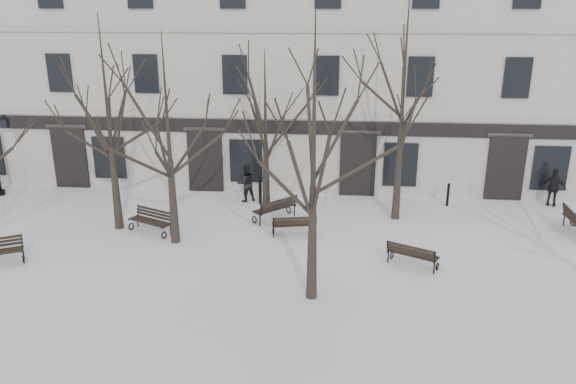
# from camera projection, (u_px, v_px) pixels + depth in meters

# --- Properties ---
(ground) EXTENTS (100.00, 100.00, 0.00)m
(ground) POSITION_uv_depth(u_px,v_px,m) (256.00, 269.00, 18.59)
(ground) COLOR white
(ground) RESTS_ON ground
(building) EXTENTS (40.40, 10.20, 11.40)m
(building) POSITION_uv_depth(u_px,v_px,m) (290.00, 61.00, 29.07)
(building) COLOR #B6B2A8
(building) RESTS_ON ground
(tree_1) EXTENTS (5.26, 5.26, 7.51)m
(tree_1) POSITION_uv_depth(u_px,v_px,m) (167.00, 116.00, 19.22)
(tree_1) COLOR black
(tree_1) RESTS_ON ground
(tree_2) EXTENTS (5.78, 5.78, 8.25)m
(tree_2) POSITION_uv_depth(u_px,v_px,m) (314.00, 128.00, 15.18)
(tree_2) COLOR black
(tree_2) RESTS_ON ground
(tree_4) EXTENTS (5.66, 5.66, 8.09)m
(tree_4) POSITION_uv_depth(u_px,v_px,m) (106.00, 99.00, 20.40)
(tree_4) COLOR black
(tree_4) RESTS_ON ground
(tree_5) EXTENTS (4.62, 4.62, 6.60)m
(tree_5) POSITION_uv_depth(u_px,v_px,m) (265.00, 111.00, 23.35)
(tree_5) COLOR black
(tree_5) RESTS_ON ground
(tree_6) EXTENTS (6.27, 6.27, 8.96)m
(tree_6) POSITION_uv_depth(u_px,v_px,m) (404.00, 80.00, 21.21)
(tree_6) COLOR black
(tree_6) RESTS_ON ground
(bench_1) EXTENTS (1.73, 0.90, 0.84)m
(bench_1) POSITION_uv_depth(u_px,v_px,m) (294.00, 224.00, 21.14)
(bench_1) COLOR black
(bench_1) RESTS_ON ground
(bench_2) EXTENTS (1.75, 1.30, 0.85)m
(bench_2) POSITION_uv_depth(u_px,v_px,m) (412.00, 254.00, 18.60)
(bench_2) COLOR black
(bench_2) RESTS_ON ground
(bench_3) EXTENTS (1.86, 1.33, 0.90)m
(bench_3) POSITION_uv_depth(u_px,v_px,m) (151.00, 220.00, 21.45)
(bench_3) COLOR black
(bench_3) RESTS_ON ground
(bench_4) EXTENTS (1.78, 1.78, 0.95)m
(bench_4) POSITION_uv_depth(u_px,v_px,m) (276.00, 208.00, 22.66)
(bench_4) COLOR black
(bench_4) RESTS_ON ground
(bollard_a) EXTENTS (0.15, 0.15, 1.19)m
(bollard_a) POSITION_uv_depth(u_px,v_px,m) (260.00, 190.00, 24.45)
(bollard_a) COLOR black
(bollard_a) RESTS_ON ground
(bollard_b) EXTENTS (0.13, 0.13, 1.03)m
(bollard_b) POSITION_uv_depth(u_px,v_px,m) (448.00, 194.00, 24.22)
(bollard_b) COLOR black
(bollard_b) RESTS_ON ground
(pedestrian_b) EXTENTS (1.02, 0.96, 1.68)m
(pedestrian_b) POSITION_uv_depth(u_px,v_px,m) (246.00, 201.00, 25.00)
(pedestrian_b) COLOR black
(pedestrian_b) RESTS_ON ground
(pedestrian_c) EXTENTS (1.06, 0.77, 1.66)m
(pedestrian_c) POSITION_uv_depth(u_px,v_px,m) (551.00, 206.00, 24.38)
(pedestrian_c) COLOR black
(pedestrian_c) RESTS_ON ground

